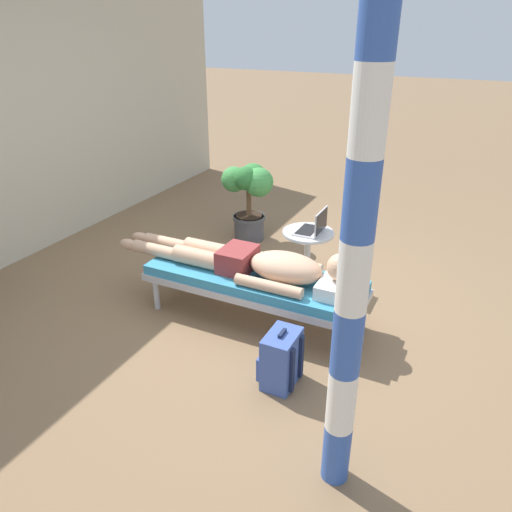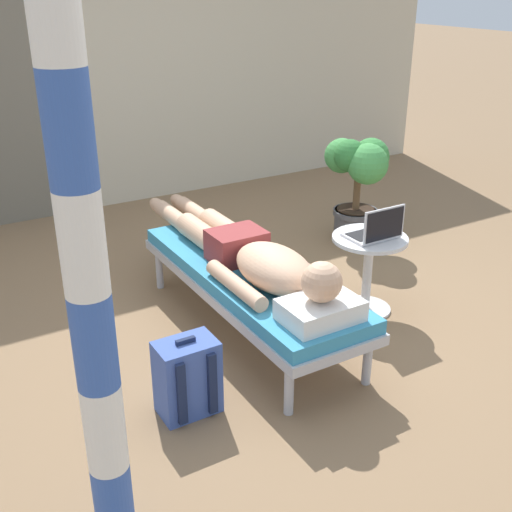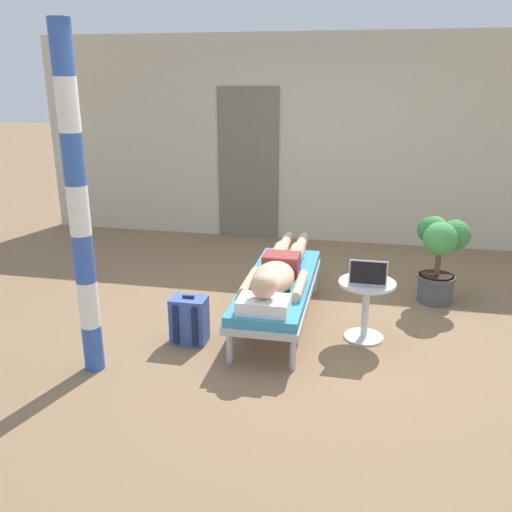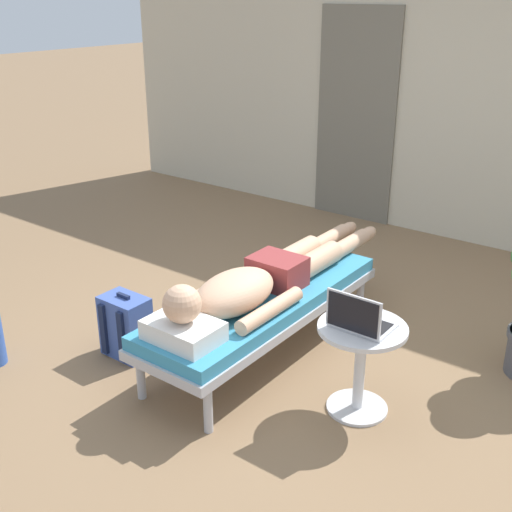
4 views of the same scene
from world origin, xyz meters
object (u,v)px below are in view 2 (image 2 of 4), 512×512
lounge_chair (249,279)px  potted_plant (358,178)px  backpack (187,378)px  person_reclining (253,256)px  porch_post (82,243)px  laptop (376,231)px  side_table (368,261)px

lounge_chair → potted_plant: (1.46, 0.78, 0.21)m
lounge_chair → backpack: bearing=-141.4°
person_reclining → porch_post: 1.82m
lounge_chair → backpack: (-0.67, -0.54, -0.15)m
porch_post → laptop: bearing=23.6°
potted_plant → side_table: bearing=-125.4°
lounge_chair → person_reclining: 0.18m
laptop → potted_plant: 1.22m
person_reclining → laptop: 0.81m
laptop → potted_plant: (0.68, 1.01, -0.03)m
backpack → potted_plant: bearing=31.7°
lounge_chair → side_table: bearing=-12.7°
porch_post → side_table: bearing=24.8°
backpack → potted_plant: 2.54m
person_reclining → porch_post: (-1.26, -1.08, 0.75)m
lounge_chair → porch_post: porch_post is taller
lounge_chair → porch_post: 1.92m
potted_plant → porch_post: porch_post is taller
side_table → laptop: 0.23m
person_reclining → backpack: 0.90m
lounge_chair → laptop: 0.85m
side_table → lounge_chair: bearing=167.3°
side_table → porch_post: 2.43m
side_table → porch_post: porch_post is taller
lounge_chair → side_table: side_table is taller
side_table → backpack: bearing=-166.0°
person_reclining → side_table: 0.81m
person_reclining → side_table: size_ratio=4.15×
person_reclining → backpack: bearing=-143.6°
backpack → potted_plant: (2.14, 1.32, 0.36)m
lounge_chair → laptop: laptop is taller
lounge_chair → person_reclining: (-0.00, -0.04, 0.17)m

